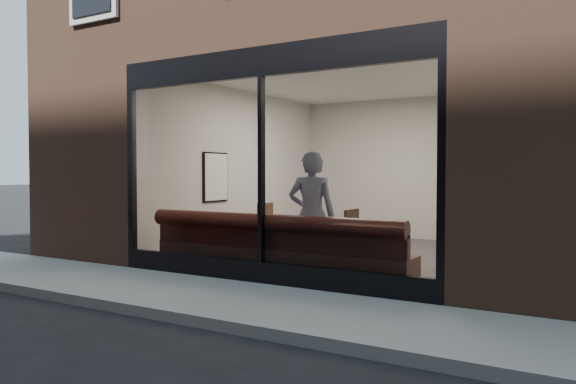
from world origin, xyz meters
The scene contains 21 objects.
ground centered at (0.00, 0.00, 0.00)m, with size 120.00×120.00×0.00m, color black.
sidewalk_near centered at (0.00, 1.00, 0.01)m, with size 40.00×2.00×0.01m, color gray.
kerb_near centered at (0.00, -0.05, 0.06)m, with size 40.00×0.10×0.12m, color gray.
host_building_pier_left centered at (-3.75, 8.00, 1.60)m, with size 2.50×12.00×3.20m, color brown.
host_building_backfill centered at (0.00, 11.00, 1.60)m, with size 5.00×6.00×3.20m, color brown.
cafe_floor centered at (0.00, 5.00, 0.02)m, with size 6.00×6.00×0.00m, color #2D2D30.
cafe_ceiling centered at (0.00, 5.00, 3.19)m, with size 6.00×6.00×0.00m, color white.
cafe_wall_back centered at (0.00, 7.99, 1.60)m, with size 5.00×5.00×0.00m, color beige.
cafe_wall_left centered at (-2.49, 5.00, 1.60)m, with size 6.00×6.00×0.00m, color beige.
cafe_wall_right centered at (2.49, 5.00, 1.60)m, with size 6.00×6.00×0.00m, color beige.
storefront_kick centered at (0.00, 2.05, 0.15)m, with size 5.00×0.10×0.30m, color black.
storefront_header centered at (0.00, 2.05, 3.00)m, with size 5.00×0.10×0.40m, color black.
storefront_mullion centered at (0.00, 2.05, 1.55)m, with size 0.06×0.10×2.50m, color black.
storefront_glass centered at (0.00, 2.02, 1.55)m, with size 4.80×4.80×0.00m, color white.
banquette centered at (0.00, 2.45, 0.23)m, with size 4.00×0.55×0.45m, color #3B1A15.
person centered at (0.44, 2.66, 0.91)m, with size 0.66×0.43×1.81m, color #8C9BC1.
cafe_table_left centered at (-1.06, 3.07, 0.74)m, with size 0.61×0.61×0.04m, color black.
cafe_table_right centered at (0.88, 3.00, 0.74)m, with size 0.66×0.66×0.04m, color black.
cafe_chair_left centered at (-1.63, 4.35, 0.24)m, with size 0.44×0.44×0.04m, color black.
cafe_chair_right centered at (0.46, 3.55, 0.24)m, with size 0.45×0.45×0.04m, color black.
wall_poster centered at (-2.45, 4.17, 1.42)m, with size 0.02×0.66×0.88m, color white.
Camera 1 is at (4.21, -4.27, 1.51)m, focal length 35.00 mm.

